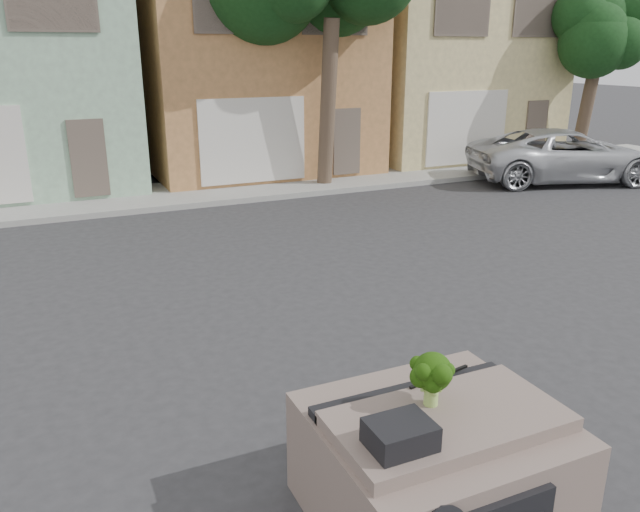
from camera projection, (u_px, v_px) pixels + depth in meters
ground_plane at (299, 367)px, 8.11m from camera, size 120.00×120.00×0.00m
sidewalk at (153, 197)px, 17.16m from camera, size 40.00×3.00×0.15m
townhouse_tan at (242, 55)px, 21.02m from camera, size 7.20×8.20×7.55m
townhouse_beige at (429, 54)px, 23.97m from camera, size 7.20×8.20×7.55m
silver_pickup at (562, 181)px, 19.56m from camera, size 6.37×4.35×1.62m
tree_near at (328, 37)px, 17.20m from camera, size 4.40×4.00×8.50m
tree_far at (589, 78)px, 21.53m from camera, size 3.20×3.00×6.00m
car_dashboard at (434, 462)px, 5.34m from camera, size 2.00×1.80×1.12m
instrument_hump at (400, 435)px, 4.60m from camera, size 0.48×0.38×0.20m
wiper_arm at (439, 377)px, 5.60m from camera, size 0.69×0.15×0.02m
broccoli at (432, 379)px, 5.11m from camera, size 0.52×0.52×0.48m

